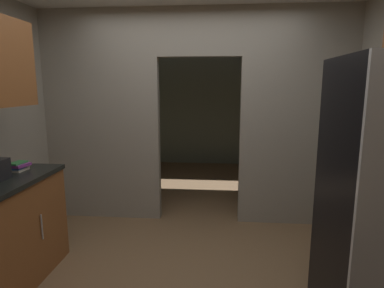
% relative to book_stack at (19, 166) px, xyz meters
% --- Properties ---
extents(kitchen_partition, '(3.70, 0.12, 2.56)m').
position_rel_book_stack_xyz_m(kitchen_partition, '(1.45, 1.24, 0.39)').
color(kitchen_partition, '#9E998C').
rests_on(kitchen_partition, ground).
extents(adjoining_room_shell, '(3.70, 3.09, 2.56)m').
position_rel_book_stack_xyz_m(adjoining_room_shell, '(1.46, 3.34, 0.32)').
color(adjoining_room_shell, gray).
rests_on(adjoining_room_shell, ground).
extents(book_stack, '(0.15, 0.18, 0.08)m').
position_rel_book_stack_xyz_m(book_stack, '(0.00, 0.00, 0.00)').
color(book_stack, beige).
rests_on(book_stack, lower_cabinet_run).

